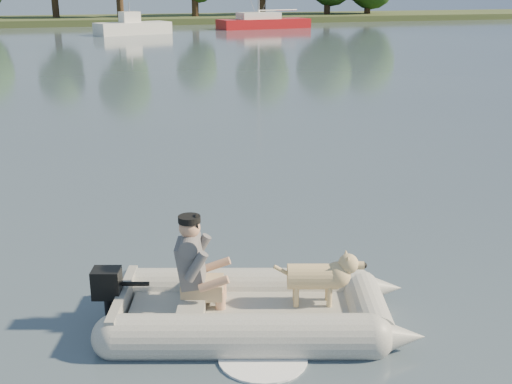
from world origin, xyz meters
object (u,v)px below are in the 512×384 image
object	(u,v)px
dog	(313,281)
motorboat	(132,19)
man	(193,260)
dinghy	(255,277)
sailboat	(263,23)

from	to	relation	value
dog	motorboat	xyz separation A→B (m)	(3.20, 45.97, 0.63)
motorboat	man	bearing A→B (deg)	-114.03
man	dog	size ratio (longest dim) A/B	1.16
dinghy	man	bearing A→B (deg)	175.76
dog	sailboat	xyz separation A→B (m)	(15.05, 49.78, -0.03)
dinghy	sailboat	xyz separation A→B (m)	(15.69, 49.64, -0.10)
dog	motorboat	size ratio (longest dim) A/B	0.16
motorboat	sailboat	distance (m)	12.46
man	sailboat	size ratio (longest dim) A/B	0.10
man	dog	world-z (taller)	man
man	sailboat	xyz separation A→B (m)	(16.35, 49.39, -0.29)
motorboat	dog	bearing A→B (deg)	-112.37
man	sailboat	world-z (taller)	sailboat
dog	motorboat	distance (m)	46.09
dinghy	motorboat	bearing A→B (deg)	101.88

